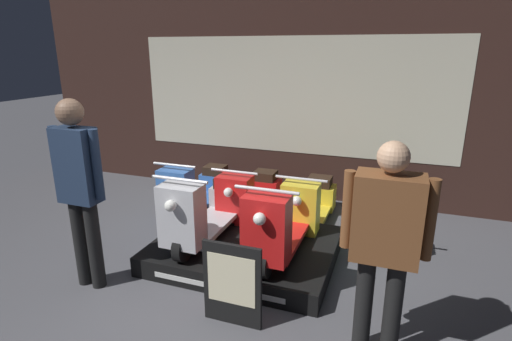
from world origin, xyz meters
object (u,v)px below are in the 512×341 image
person_right_browsing (385,234)px  price_sign_board (232,284)px  scooter_backrow_1 (250,198)px  scooter_backrow_0 (196,191)px  scooter_display_left (207,210)px  scooter_backrow_2 (310,205)px  scooter_backrow_3 (376,214)px  scooter_display_right (283,221)px  person_left_browsing (79,182)px

person_right_browsing → price_sign_board: bearing=-176.6°
person_right_browsing → scooter_backrow_1: bearing=131.8°
scooter_backrow_0 → scooter_backrow_1: 0.80m
scooter_display_left → price_sign_board: size_ratio=2.12×
scooter_backrow_2 → scooter_backrow_3: size_ratio=1.00×
scooter_display_right → person_right_browsing: size_ratio=0.94×
person_left_browsing → scooter_display_right: bearing=29.1°
scooter_backrow_0 → scooter_backrow_3: size_ratio=1.00×
person_left_browsing → person_right_browsing: size_ratio=1.10×
scooter_display_left → price_sign_board: 1.24m
scooter_backrow_3 → scooter_display_left: bearing=-149.1°
scooter_backrow_0 → price_sign_board: 2.47m
scooter_backrow_0 → scooter_backrow_3: bearing=0.0°
scooter_backrow_0 → price_sign_board: bearing=-55.1°
scooter_backrow_1 → scooter_backrow_2: (0.80, 0.00, 0.00)m
person_left_browsing → price_sign_board: 1.68m
scooter_display_left → scooter_backrow_2: bearing=48.3°
scooter_display_right → person_left_browsing: size_ratio=0.86×
scooter_backrow_0 → price_sign_board: size_ratio=2.12×
scooter_backrow_2 → price_sign_board: scooter_backrow_2 is taller
person_left_browsing → price_sign_board: size_ratio=2.48×
scooter_backrow_3 → price_sign_board: scooter_backrow_3 is taller
scooter_backrow_3 → price_sign_board: size_ratio=2.12×
scooter_backrow_1 → scooter_backrow_3: (1.61, 0.00, 0.00)m
person_right_browsing → person_left_browsing: bearing=180.0°
scooter_backrow_1 → scooter_backrow_2: same height
scooter_backrow_3 → person_right_browsing: size_ratio=0.94×
price_sign_board → scooter_backrow_1: bearing=106.7°
scooter_display_right → price_sign_board: 1.02m
scooter_display_right → person_right_browsing: person_right_browsing is taller
scooter_display_left → scooter_backrow_3: size_ratio=1.00×
scooter_backrow_2 → scooter_backrow_3: 0.80m
scooter_display_left → person_left_browsing: bearing=-131.1°
scooter_display_left → scooter_backrow_0: bearing=123.8°
scooter_backrow_2 → person_left_browsing: person_left_browsing is taller
price_sign_board → scooter_display_left: bearing=126.0°
scooter_display_left → scooter_backrow_2: (0.92, 1.03, -0.21)m
scooter_display_right → scooter_backrow_3: size_ratio=1.00×
scooter_backrow_1 → price_sign_board: scooter_backrow_1 is taller
scooter_backrow_1 → scooter_display_left: bearing=-96.4°
scooter_backrow_0 → scooter_display_right: bearing=-33.7°
scooter_display_left → person_left_browsing: (-0.81, -0.92, 0.52)m
scooter_backrow_2 → person_left_browsing: size_ratio=0.86×
person_right_browsing → scooter_backrow_3: bearing=94.1°
scooter_display_right → scooter_backrow_0: bearing=146.3°
person_right_browsing → price_sign_board: 1.30m
scooter_backrow_1 → price_sign_board: 2.11m
scooter_display_right → scooter_backrow_0: (-1.55, 1.03, -0.21)m
scooter_backrow_2 → person_right_browsing: bearing=-64.2°
scooter_backrow_0 → person_left_browsing: 2.09m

